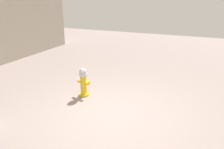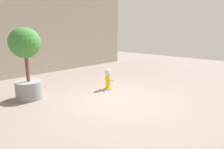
{
  "view_description": "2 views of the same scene",
  "coord_description": "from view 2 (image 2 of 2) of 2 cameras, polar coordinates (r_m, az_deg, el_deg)",
  "views": [
    {
      "loc": [
        -1.96,
        4.34,
        2.71
      ],
      "look_at": [
        0.13,
        -0.48,
        0.84
      ],
      "focal_mm": 36.83,
      "sensor_mm": 36.0,
      "label": 1
    },
    {
      "loc": [
        -3.91,
        4.36,
        2.19
      ],
      "look_at": [
        0.48,
        -0.32,
        0.74
      ],
      "focal_mm": 30.83,
      "sensor_mm": 36.0,
      "label": 2
    }
  ],
  "objects": [
    {
      "name": "ground_plane",
      "position": [
        6.25,
        1.23,
        -7.75
      ],
      "size": [
        23.4,
        23.4,
        0.0
      ],
      "primitive_type": "plane",
      "color": "gray"
    },
    {
      "name": "planter_tree",
      "position": [
        6.72,
        -24.08,
        4.38
      ],
      "size": [
        0.97,
        0.97,
        2.32
      ],
      "color": "gray",
      "rests_on": "ground_plane"
    },
    {
      "name": "fire_hydrant",
      "position": [
        7.39,
        -1.2,
        -1.3
      ],
      "size": [
        0.4,
        0.37,
        0.8
      ],
      "color": "gold",
      "rests_on": "ground_plane"
    }
  ]
}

